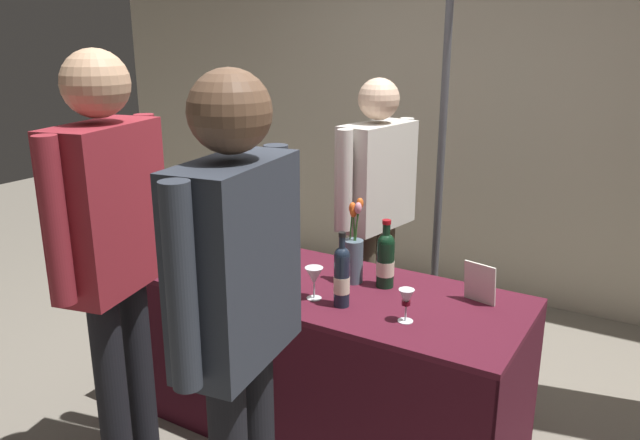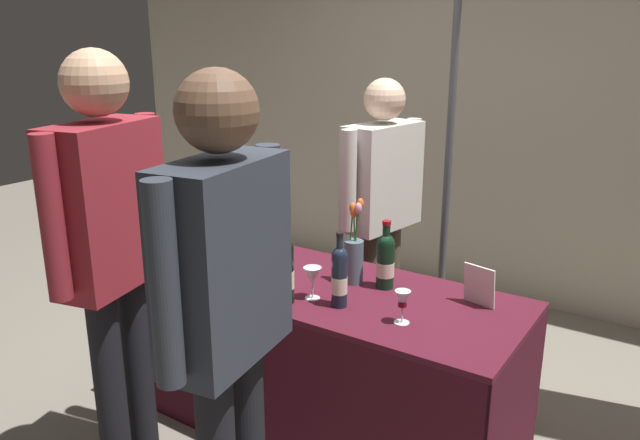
{
  "view_description": "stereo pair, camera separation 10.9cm",
  "coord_description": "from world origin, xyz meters",
  "px_view_note": "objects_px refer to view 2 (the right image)",
  "views": [
    {
      "loc": [
        1.34,
        -2.23,
        1.82
      ],
      "look_at": [
        0.0,
        0.0,
        1.04
      ],
      "focal_mm": 34.99,
      "sensor_mm": 36.0,
      "label": 1
    },
    {
      "loc": [
        1.44,
        -2.17,
        1.82
      ],
      "look_at": [
        0.0,
        0.0,
        1.04
      ],
      "focal_mm": 34.99,
      "sensor_mm": 36.0,
      "label": 2
    }
  ],
  "objects_px": {
    "wine_glass_mid": "(402,301)",
    "vendor_presenter": "(382,197)",
    "wine_glass_near_vendor": "(312,276)",
    "booth_signpost": "(451,122)",
    "flower_vase": "(354,255)",
    "taster_foreground_right": "(226,298)",
    "tasting_table": "(320,329)",
    "display_bottle_0": "(199,226)",
    "featured_wine_bottle": "(286,270)"
  },
  "relations": [
    {
      "from": "featured_wine_bottle",
      "to": "display_bottle_0",
      "type": "relative_size",
      "value": 1.09
    },
    {
      "from": "wine_glass_near_vendor",
      "to": "taster_foreground_right",
      "type": "height_order",
      "value": "taster_foreground_right"
    },
    {
      "from": "display_bottle_0",
      "to": "wine_glass_mid",
      "type": "xyz_separation_m",
      "value": [
        1.26,
        -0.19,
        -0.03
      ]
    },
    {
      "from": "tasting_table",
      "to": "display_bottle_0",
      "type": "xyz_separation_m",
      "value": [
        -0.78,
        0.04,
        0.35
      ]
    },
    {
      "from": "tasting_table",
      "to": "taster_foreground_right",
      "type": "xyz_separation_m",
      "value": [
        0.24,
        -0.88,
        0.54
      ]
    },
    {
      "from": "wine_glass_mid",
      "to": "vendor_presenter",
      "type": "height_order",
      "value": "vendor_presenter"
    },
    {
      "from": "display_bottle_0",
      "to": "wine_glass_mid",
      "type": "distance_m",
      "value": 1.28
    },
    {
      "from": "wine_glass_near_vendor",
      "to": "booth_signpost",
      "type": "bearing_deg",
      "value": 87.29
    },
    {
      "from": "display_bottle_0",
      "to": "taster_foreground_right",
      "type": "distance_m",
      "value": 1.39
    },
    {
      "from": "flower_vase",
      "to": "vendor_presenter",
      "type": "bearing_deg",
      "value": 107.86
    },
    {
      "from": "vendor_presenter",
      "to": "booth_signpost",
      "type": "bearing_deg",
      "value": 160.5
    },
    {
      "from": "taster_foreground_right",
      "to": "vendor_presenter",
      "type": "bearing_deg",
      "value": 3.4
    },
    {
      "from": "featured_wine_bottle",
      "to": "booth_signpost",
      "type": "bearing_deg",
      "value": 84.62
    },
    {
      "from": "vendor_presenter",
      "to": "booth_signpost",
      "type": "relative_size",
      "value": 0.71
    },
    {
      "from": "tasting_table",
      "to": "featured_wine_bottle",
      "type": "bearing_deg",
      "value": -91.58
    },
    {
      "from": "wine_glass_mid",
      "to": "flower_vase",
      "type": "height_order",
      "value": "flower_vase"
    },
    {
      "from": "featured_wine_bottle",
      "to": "display_bottle_0",
      "type": "height_order",
      "value": "featured_wine_bottle"
    },
    {
      "from": "wine_glass_mid",
      "to": "booth_signpost",
      "type": "xyz_separation_m",
      "value": [
        -0.36,
        1.29,
        0.51
      ]
    },
    {
      "from": "featured_wine_bottle",
      "to": "vendor_presenter",
      "type": "relative_size",
      "value": 0.21
    },
    {
      "from": "tasting_table",
      "to": "taster_foreground_right",
      "type": "distance_m",
      "value": 1.06
    },
    {
      "from": "wine_glass_mid",
      "to": "booth_signpost",
      "type": "bearing_deg",
      "value": 105.62
    },
    {
      "from": "wine_glass_mid",
      "to": "wine_glass_near_vendor",
      "type": "bearing_deg",
      "value": 179.77
    },
    {
      "from": "display_bottle_0",
      "to": "tasting_table",
      "type": "bearing_deg",
      "value": -2.84
    },
    {
      "from": "display_bottle_0",
      "to": "booth_signpost",
      "type": "height_order",
      "value": "booth_signpost"
    },
    {
      "from": "featured_wine_bottle",
      "to": "flower_vase",
      "type": "bearing_deg",
      "value": 70.19
    },
    {
      "from": "display_bottle_0",
      "to": "wine_glass_near_vendor",
      "type": "bearing_deg",
      "value": -12.77
    },
    {
      "from": "tasting_table",
      "to": "wine_glass_mid",
      "type": "relative_size",
      "value": 13.57
    },
    {
      "from": "wine_glass_near_vendor",
      "to": "booth_signpost",
      "type": "relative_size",
      "value": 0.06
    },
    {
      "from": "display_bottle_0",
      "to": "wine_glass_mid",
      "type": "relative_size",
      "value": 2.25
    },
    {
      "from": "tasting_table",
      "to": "vendor_presenter",
      "type": "height_order",
      "value": "vendor_presenter"
    },
    {
      "from": "flower_vase",
      "to": "booth_signpost",
      "type": "bearing_deg",
      "value": 89.64
    },
    {
      "from": "wine_glass_mid",
      "to": "vendor_presenter",
      "type": "distance_m",
      "value": 1.08
    },
    {
      "from": "featured_wine_bottle",
      "to": "wine_glass_mid",
      "type": "relative_size",
      "value": 2.44
    },
    {
      "from": "display_bottle_0",
      "to": "taster_foreground_right",
      "type": "bearing_deg",
      "value": -42.08
    },
    {
      "from": "flower_vase",
      "to": "booth_signpost",
      "type": "relative_size",
      "value": 0.17
    },
    {
      "from": "display_bottle_0",
      "to": "flower_vase",
      "type": "bearing_deg",
      "value": 3.85
    },
    {
      "from": "tasting_table",
      "to": "vendor_presenter",
      "type": "xyz_separation_m",
      "value": [
        -0.09,
        0.75,
        0.45
      ]
    },
    {
      "from": "featured_wine_bottle",
      "to": "taster_foreground_right",
      "type": "relative_size",
      "value": 0.19
    },
    {
      "from": "wine_glass_near_vendor",
      "to": "vendor_presenter",
      "type": "distance_m",
      "value": 0.92
    },
    {
      "from": "flower_vase",
      "to": "vendor_presenter",
      "type": "distance_m",
      "value": 0.69
    },
    {
      "from": "tasting_table",
      "to": "featured_wine_bottle",
      "type": "relative_size",
      "value": 5.56
    },
    {
      "from": "flower_vase",
      "to": "taster_foreground_right",
      "type": "distance_m",
      "value": 1.01
    },
    {
      "from": "wine_glass_near_vendor",
      "to": "flower_vase",
      "type": "xyz_separation_m",
      "value": [
        0.05,
        0.25,
        0.03
      ]
    },
    {
      "from": "featured_wine_bottle",
      "to": "wine_glass_mid",
      "type": "height_order",
      "value": "featured_wine_bottle"
    },
    {
      "from": "wine_glass_near_vendor",
      "to": "wine_glass_mid",
      "type": "height_order",
      "value": "wine_glass_near_vendor"
    },
    {
      "from": "vendor_presenter",
      "to": "taster_foreground_right",
      "type": "bearing_deg",
      "value": 21.08
    },
    {
      "from": "vendor_presenter",
      "to": "flower_vase",
      "type": "bearing_deg",
      "value": 27.28
    },
    {
      "from": "wine_glass_mid",
      "to": "taster_foreground_right",
      "type": "bearing_deg",
      "value": -108.09
    },
    {
      "from": "wine_glass_mid",
      "to": "vendor_presenter",
      "type": "xyz_separation_m",
      "value": [
        -0.58,
        0.9,
        0.13
      ]
    },
    {
      "from": "booth_signpost",
      "to": "flower_vase",
      "type": "bearing_deg",
      "value": -90.36
    }
  ]
}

